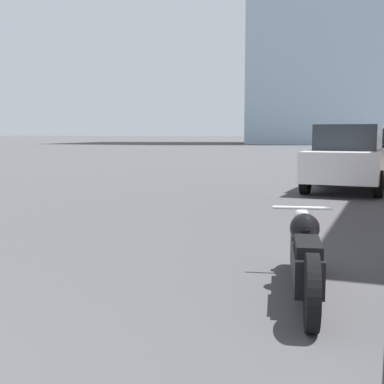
{
  "coord_description": "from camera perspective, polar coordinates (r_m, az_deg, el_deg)",
  "views": [
    {
      "loc": [
        4.03,
        -0.41,
        1.51
      ],
      "look_at": [
        1.52,
        6.19,
        0.72
      ],
      "focal_mm": 50.0,
      "sensor_mm": 36.0,
      "label": 1
    }
  ],
  "objects": [
    {
      "name": "motorcycle",
      "position": [
        5.08,
        12.01,
        -6.75
      ],
      "size": [
        0.77,
        2.35,
        0.73
      ],
      "rotation": [
        0.0,
        0.0,
        0.21
      ],
      "color": "black",
      "rests_on": "ground_plane"
    },
    {
      "name": "parked_car_white",
      "position": [
        14.34,
        16.31,
        3.48
      ],
      "size": [
        2.01,
        3.99,
        1.7
      ],
      "rotation": [
        0.0,
        0.0,
        -0.04
      ],
      "color": "silver",
      "rests_on": "ground_plane"
    },
    {
      "name": "parked_car_black",
      "position": [
        25.78,
        18.55,
        4.58
      ],
      "size": [
        2.17,
        4.7,
        1.67
      ],
      "rotation": [
        0.0,
        0.0,
        0.09
      ],
      "color": "black",
      "rests_on": "ground_plane"
    }
  ]
}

